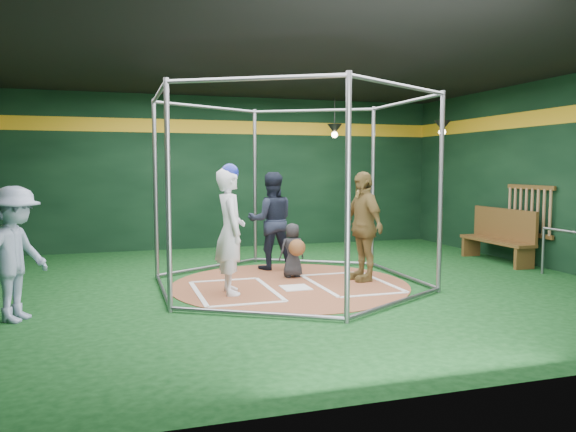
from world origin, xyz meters
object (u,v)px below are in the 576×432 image
object	(u,v)px
batter_figure	(230,230)
umpire	(271,221)
visitor_leopard	(363,226)
dugout_bench	(500,235)

from	to	relation	value
batter_figure	umpire	size ratio (longest dim) A/B	1.08
visitor_leopard	dugout_bench	size ratio (longest dim) A/B	0.99
visitor_leopard	dugout_bench	xyz separation A→B (m)	(3.38, 0.88, -0.37)
batter_figure	dugout_bench	world-z (taller)	batter_figure
umpire	dugout_bench	size ratio (longest dim) A/B	0.98
dugout_bench	umpire	bearing A→B (deg)	172.98
umpire	dugout_bench	bearing A→B (deg)	-179.53
umpire	dugout_bench	xyz separation A→B (m)	(4.55, -0.56, -0.36)
batter_figure	visitor_leopard	distance (m)	2.31
umpire	dugout_bench	world-z (taller)	umpire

